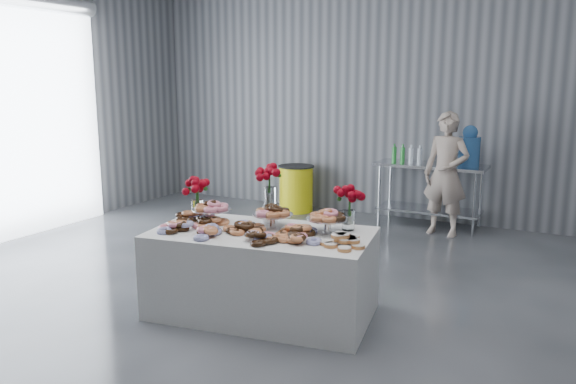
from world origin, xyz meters
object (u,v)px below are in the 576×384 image
object	(u,v)px
display_table	(262,273)
person	(446,174)
water_jug	(469,148)
trash_barrel	(296,188)
prep_table	(430,184)

from	to	relation	value
display_table	person	world-z (taller)	person
water_jug	trash_barrel	xyz separation A→B (m)	(-2.60, 0.00, -0.78)
display_table	trash_barrel	bearing A→B (deg)	112.60
display_table	water_jug	bearing A→B (deg)	73.89
display_table	water_jug	distance (m)	3.92
prep_table	trash_barrel	distance (m)	2.12
water_jug	trash_barrel	world-z (taller)	water_jug
display_table	prep_table	distance (m)	3.74
water_jug	display_table	bearing A→B (deg)	-106.11
trash_barrel	person	bearing A→B (deg)	-7.20
prep_table	water_jug	xyz separation A→B (m)	(0.50, -0.00, 0.53)
person	display_table	bearing A→B (deg)	-95.17
display_table	prep_table	size ratio (longest dim) A/B	1.27
display_table	water_jug	world-z (taller)	water_jug
display_table	prep_table	bearing A→B (deg)	81.29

